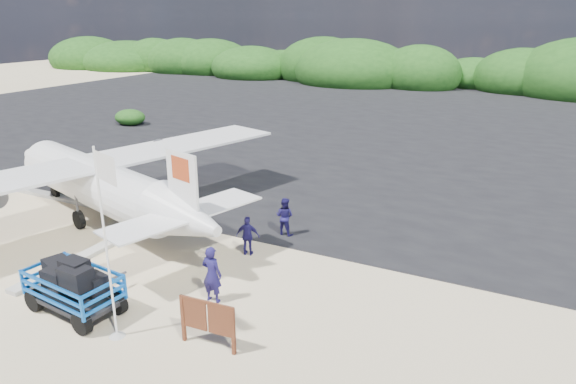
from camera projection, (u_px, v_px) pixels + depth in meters
name	position (u px, v px, depth m)	size (l,w,h in m)	color
ground	(165.00, 299.00, 15.88)	(160.00, 160.00, 0.00)	beige
asphalt_apron	(408.00, 125.00, 41.21)	(90.00, 50.00, 0.04)	#B2B2B2
lagoon	(15.00, 230.00, 20.98)	(9.00, 7.00, 0.40)	#B2B2B2
vegetation_band	(460.00, 88.00, 62.32)	(124.00, 8.00, 4.40)	#B2B2B2
baggage_cart	(77.00, 312.00, 15.22)	(3.09, 1.77, 1.55)	blue
flagpole	(117.00, 336.00, 14.06)	(1.07, 0.45, 5.35)	white
signboard	(209.00, 347.00, 13.60)	(1.72, 0.16, 1.42)	brown
crew_a	(212.00, 274.00, 15.51)	(0.66, 0.44, 1.82)	#19144E
crew_b	(285.00, 216.00, 20.34)	(0.76, 0.59, 1.55)	#19144E
crew_c	(248.00, 236.00, 18.62)	(0.87, 0.36, 1.49)	#19144E
aircraft_large	(534.00, 155.00, 32.37)	(17.75, 17.75, 5.32)	#B2B2B2
aircraft_small	(325.00, 118.00, 43.87)	(7.76, 7.76, 2.79)	#B2B2B2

